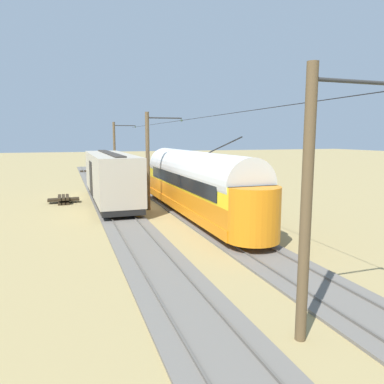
% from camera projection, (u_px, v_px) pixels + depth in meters
% --- Properties ---
extents(ground_plane, '(220.00, 220.00, 0.00)m').
position_uv_depth(ground_plane, '(147.00, 207.00, 27.80)').
color(ground_plane, '#9E8956').
extents(track_streetcar_siding, '(2.80, 80.00, 0.18)m').
position_uv_depth(track_streetcar_siding, '(176.00, 203.00, 28.85)').
color(track_streetcar_siding, '#666059').
rests_on(track_streetcar_siding, ground).
extents(track_adjacent_siding, '(2.80, 80.00, 0.18)m').
position_uv_depth(track_adjacent_siding, '(115.00, 207.00, 27.31)').
color(track_adjacent_siding, '#666059').
rests_on(track_adjacent_siding, ground).
extents(vintage_streetcar, '(2.65, 18.37, 5.08)m').
position_uv_depth(vintage_streetcar, '(195.00, 182.00, 24.28)').
color(vintage_streetcar, orange).
rests_on(vintage_streetcar, ground).
extents(boxcar_adjacent, '(2.96, 13.86, 3.85)m').
position_uv_depth(boxcar_adjacent, '(110.00, 176.00, 28.93)').
color(boxcar_adjacent, '#B2A893').
rests_on(boxcar_adjacent, ground).
extents(catenary_pole_foreground, '(2.75, 0.28, 6.96)m').
position_uv_depth(catenary_pole_foreground, '(115.00, 151.00, 43.14)').
color(catenary_pole_foreground, brown).
rests_on(catenary_pole_foreground, ground).
extents(catenary_pole_mid_near, '(2.75, 0.28, 6.96)m').
position_uv_depth(catenary_pole_mid_near, '(149.00, 160.00, 26.10)').
color(catenary_pole_mid_near, brown).
rests_on(catenary_pole_mid_near, ground).
extents(catenary_pole_mid_far, '(2.75, 0.28, 6.96)m').
position_uv_depth(catenary_pole_mid_far, '(309.00, 202.00, 9.05)').
color(catenary_pole_mid_far, brown).
rests_on(catenary_pole_mid_far, ground).
extents(overhead_wire_run, '(2.55, 40.47, 0.18)m').
position_uv_depth(overhead_wire_run, '(178.00, 121.00, 27.12)').
color(overhead_wire_run, black).
rests_on(overhead_wire_run, ground).
extents(spare_tie_stack, '(2.40, 2.40, 0.54)m').
position_uv_depth(spare_tie_stack, '(64.00, 199.00, 29.41)').
color(spare_tie_stack, '#2D2316').
rests_on(spare_tie_stack, ground).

